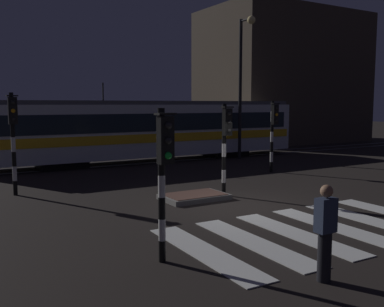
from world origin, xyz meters
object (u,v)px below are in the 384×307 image
(traffic_light_corner_far_left, at_px, (13,128))
(street_lamp_trackside_right, at_px, (243,72))
(tram, at_px, (151,129))
(pedestrian_waiting_at_kerb, at_px, (325,232))
(traffic_light_median_centre, at_px, (226,136))
(traffic_light_corner_far_right, at_px, (273,125))
(traffic_light_corner_near_left, at_px, (164,162))

(traffic_light_corner_far_left, relative_size, street_lamp_trackside_right, 0.45)
(tram, height_order, pedestrian_waiting_at_kerb, tram)
(traffic_light_median_centre, xyz_separation_m, street_lamp_trackside_right, (6.47, 7.62, 2.81))
(street_lamp_trackside_right, xyz_separation_m, pedestrian_waiting_at_kerb, (-9.11, -14.39, -3.97))
(street_lamp_trackside_right, bearing_deg, traffic_light_median_centre, -130.33)
(traffic_light_median_centre, distance_m, tram, 9.68)
(traffic_light_corner_far_left, relative_size, traffic_light_corner_far_right, 1.08)
(tram, bearing_deg, traffic_light_corner_far_right, -64.24)
(traffic_light_corner_far_left, height_order, tram, tram)
(traffic_light_corner_far_left, bearing_deg, pedestrian_waiting_at_kerb, -71.83)
(street_lamp_trackside_right, bearing_deg, pedestrian_waiting_at_kerb, -122.35)
(traffic_light_corner_far_right, height_order, street_lamp_trackside_right, street_lamp_trackside_right)
(traffic_light_corner_near_left, xyz_separation_m, traffic_light_median_centre, (4.64, 4.56, 0.06))
(street_lamp_trackside_right, height_order, tram, street_lamp_trackside_right)
(traffic_light_corner_near_left, relative_size, street_lamp_trackside_right, 0.39)
(traffic_light_corner_far_left, distance_m, street_lamp_trackside_right, 13.39)
(traffic_light_corner_far_left, relative_size, pedestrian_waiting_at_kerb, 2.02)
(traffic_light_corner_near_left, relative_size, traffic_light_median_centre, 0.97)
(traffic_light_median_centre, bearing_deg, tram, 79.49)
(traffic_light_corner_far_left, height_order, pedestrian_waiting_at_kerb, traffic_light_corner_far_left)
(traffic_light_corner_far_left, bearing_deg, traffic_light_median_centre, -31.11)
(traffic_light_corner_far_right, relative_size, street_lamp_trackside_right, 0.42)
(street_lamp_trackside_right, bearing_deg, traffic_light_corner_far_right, -110.23)
(traffic_light_corner_far_right, bearing_deg, pedestrian_waiting_at_kerb, -126.96)
(traffic_light_corner_far_left, relative_size, traffic_light_corner_near_left, 1.15)
(traffic_light_corner_far_left, height_order, traffic_light_median_centre, traffic_light_corner_far_left)
(traffic_light_corner_near_left, distance_m, street_lamp_trackside_right, 16.74)
(traffic_light_corner_near_left, relative_size, traffic_light_corner_far_right, 0.93)
(traffic_light_median_centre, bearing_deg, traffic_light_corner_near_left, -135.44)
(traffic_light_corner_far_left, distance_m, traffic_light_corner_far_right, 10.90)
(traffic_light_median_centre, xyz_separation_m, pedestrian_waiting_at_kerb, (-2.64, -6.76, -1.16))
(tram, xyz_separation_m, pedestrian_waiting_at_kerb, (-4.40, -16.27, -0.88))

